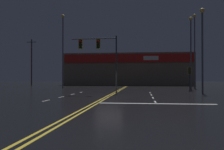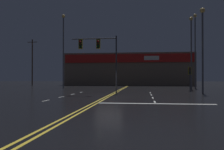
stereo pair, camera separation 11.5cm
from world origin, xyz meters
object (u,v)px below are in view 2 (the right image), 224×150
traffic_signal_median (98,50)px  streetlight_near_left (195,42)px  streetlight_far_left (63,43)px  streetlight_median_approach (191,44)px  streetlight_far_right (203,39)px  traffic_signal_corner_northeast (190,73)px

traffic_signal_median → streetlight_near_left: bearing=52.8°
streetlight_near_left → streetlight_far_left: streetlight_far_left is taller
traffic_signal_median → streetlight_median_approach: 17.21m
streetlight_median_approach → streetlight_far_right: bearing=-93.4°
traffic_signal_median → traffic_signal_corner_northeast: size_ratio=1.92×
traffic_signal_median → streetlight_median_approach: size_ratio=0.56×
traffic_signal_corner_northeast → streetlight_far_right: size_ratio=0.33×
traffic_signal_corner_northeast → streetlight_median_approach: streetlight_median_approach is taller
traffic_signal_corner_northeast → streetlight_median_approach: size_ratio=0.29×
traffic_signal_corner_northeast → streetlight_far_left: (-19.11, 7.28, 5.28)m
traffic_signal_median → streetlight_far_right: bearing=16.1°
streetlight_near_left → streetlight_median_approach: bearing=-107.7°
traffic_signal_median → streetlight_far_left: size_ratio=0.49×
traffic_signal_corner_northeast → streetlight_median_approach: (1.08, 4.79, 4.43)m
traffic_signal_corner_northeast → streetlight_near_left: (2.59, 9.51, 5.27)m
streetlight_far_right → streetlight_median_approach: bearing=86.6°
traffic_signal_corner_northeast → streetlight_median_approach: 6.62m
streetlight_near_left → streetlight_median_approach: 5.02m
traffic_signal_median → streetlight_far_left: (-8.61, 15.04, 2.99)m
traffic_signal_median → streetlight_near_left: 21.88m
traffic_signal_median → streetlight_far_left: 17.59m
streetlight_median_approach → streetlight_far_right: streetlight_median_approach is taller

